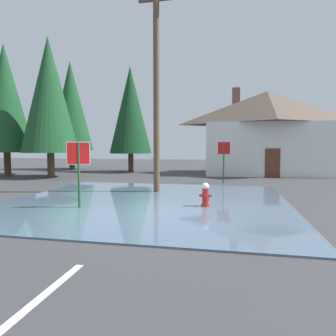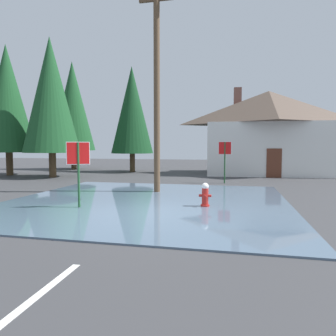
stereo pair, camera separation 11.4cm
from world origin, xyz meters
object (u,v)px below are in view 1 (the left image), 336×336
(house, at_px, (266,131))
(fire_hydrant, at_px, (205,195))
(stop_sign_near, at_px, (79,161))
(pine_tree_tall_left, at_px, (71,106))
(utility_pole, at_px, (156,87))
(pine_tree_far_center, at_px, (5,99))
(pine_tree_mid_left, at_px, (49,95))
(pine_tree_short_left, at_px, (130,110))
(stop_sign_far, at_px, (224,154))

(house, bearing_deg, fire_hydrant, -103.82)
(stop_sign_near, bearing_deg, pine_tree_tall_left, 120.03)
(utility_pole, distance_m, pine_tree_far_center, 14.22)
(fire_hydrant, xyz_separation_m, utility_pole, (-2.51, 3.00, 4.39))
(pine_tree_tall_left, distance_m, pine_tree_mid_left, 7.38)
(fire_hydrant, distance_m, pine_tree_short_left, 16.28)
(stop_sign_near, bearing_deg, pine_tree_mid_left, 127.21)
(stop_sign_near, distance_m, stop_sign_far, 9.64)
(stop_sign_near, xyz_separation_m, house, (7.70, 15.27, 1.66))
(pine_tree_mid_left, bearing_deg, house, 21.58)
(utility_pole, bearing_deg, pine_tree_short_left, 114.55)
(stop_sign_near, xyz_separation_m, stop_sign_far, (4.66, 8.44, 0.08))
(pine_tree_mid_left, bearing_deg, fire_hydrant, -36.08)
(pine_tree_short_left, xyz_separation_m, pine_tree_far_center, (-7.99, -4.73, 0.49))
(pine_tree_mid_left, height_order, pine_tree_short_left, pine_tree_mid_left)
(stop_sign_near, height_order, fire_hydrant, stop_sign_near)
(pine_tree_short_left, bearing_deg, pine_tree_far_center, -149.36)
(pine_tree_short_left, bearing_deg, stop_sign_near, -77.89)
(house, xyz_separation_m, pine_tree_far_center, (-18.88, -5.17, 2.32))
(stop_sign_near, relative_size, stop_sign_far, 0.95)
(stop_sign_far, bearing_deg, pine_tree_mid_left, 175.37)
(stop_sign_far, relative_size, house, 0.24)
(fire_hydrant, bearing_deg, pine_tree_mid_left, 143.92)
(stop_sign_far, xyz_separation_m, pine_tree_mid_left, (-11.80, 0.95, 3.91))
(pine_tree_tall_left, distance_m, pine_tree_far_center, 6.53)
(utility_pole, relative_size, pine_tree_mid_left, 0.97)
(house, xyz_separation_m, pine_tree_short_left, (-10.89, -0.44, 1.83))
(stop_sign_near, xyz_separation_m, pine_tree_short_left, (-3.18, 14.83, 3.49))
(stop_sign_near, distance_m, house, 17.18)
(stop_sign_far, bearing_deg, pine_tree_far_center, 174.04)
(pine_tree_far_center, bearing_deg, pine_tree_tall_left, 74.91)
(pine_tree_far_center, bearing_deg, fire_hydrant, -30.24)
(pine_tree_mid_left, bearing_deg, stop_sign_far, -4.63)
(fire_hydrant, distance_m, stop_sign_far, 7.45)
(stop_sign_near, relative_size, pine_tree_mid_left, 0.24)
(stop_sign_near, distance_m, fire_hydrant, 4.54)
(house, distance_m, pine_tree_short_left, 11.05)
(fire_hydrant, height_order, stop_sign_far, stop_sign_far)
(stop_sign_far, bearing_deg, house, 65.96)
(pine_tree_mid_left, xyz_separation_m, pine_tree_far_center, (-4.04, 0.70, -0.00))
(fire_hydrant, relative_size, pine_tree_far_center, 0.09)
(fire_hydrant, bearing_deg, pine_tree_tall_left, 131.89)
(stop_sign_near, relative_size, utility_pole, 0.25)
(utility_pole, relative_size, stop_sign_far, 3.83)
(fire_hydrant, distance_m, house, 14.85)
(stop_sign_near, distance_m, pine_tree_short_left, 15.56)
(house, bearing_deg, stop_sign_far, -114.04)
(fire_hydrant, bearing_deg, stop_sign_near, -165.16)
(pine_tree_tall_left, bearing_deg, pine_tree_far_center, -105.09)
(utility_pole, bearing_deg, stop_sign_near, -112.54)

